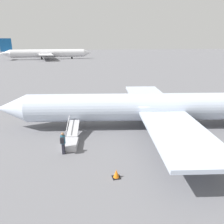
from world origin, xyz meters
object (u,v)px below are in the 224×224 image
(airplane_main, at_px, (157,107))
(boarding_stairs, at_px, (71,141))
(airplane_far_left, at_px, (47,53))
(passenger, at_px, (63,142))

(airplane_main, height_order, boarding_stairs, airplane_main)
(airplane_far_left, bearing_deg, boarding_stairs, -91.51)
(airplane_main, xyz_separation_m, boarding_stairs, (8.55, 2.19, -1.73))
(boarding_stairs, bearing_deg, airplane_main, -63.93)
(boarding_stairs, height_order, passenger, passenger)
(airplane_far_left, xyz_separation_m, passenger, (-4.78, 110.54, -2.16))
(airplane_main, distance_m, boarding_stairs, 8.99)
(boarding_stairs, bearing_deg, airplane_far_left, 14.55)
(airplane_main, relative_size, airplane_far_left, 0.62)
(boarding_stairs, relative_size, passenger, 2.38)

